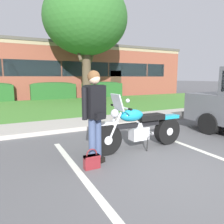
{
  "coord_description": "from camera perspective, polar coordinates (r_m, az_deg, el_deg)",
  "views": [
    {
      "loc": [
        -2.82,
        -2.59,
        1.58
      ],
      "look_at": [
        -0.76,
        1.4,
        0.85
      ],
      "focal_mm": 34.27,
      "sensor_mm": 36.0,
      "label": 1
    }
  ],
  "objects": [
    {
      "name": "concrete_walk",
      "position": [
        7.58,
        -4.9,
        -2.51
      ],
      "size": [
        60.0,
        1.5,
        0.08
      ],
      "primitive_type": "cube",
      "color": "#ADA89E",
      "rests_on": "ground"
    },
    {
      "name": "hedge_right",
      "position": [
        17.07,
        -2.83,
        6.15
      ],
      "size": [
        3.31,
        0.9,
        1.24
      ],
      "color": "#235623",
      "rests_on": "ground"
    },
    {
      "name": "handbag",
      "position": [
        3.84,
        -5.4,
        -12.77
      ],
      "size": [
        0.28,
        0.13,
        0.36
      ],
      "color": "maroon",
      "rests_on": "ground"
    },
    {
      "name": "shade_tree",
      "position": [
        14.57,
        -7.09,
        23.36
      ],
      "size": [
        5.23,
        5.23,
        7.4
      ],
      "color": "#4C3D2D",
      "rests_on": "ground"
    },
    {
      "name": "stall_stripe_1",
      "position": [
        4.93,
        24.94,
        -10.29
      ],
      "size": [
        0.18,
        4.4,
        0.01
      ],
      "primitive_type": "cube",
      "rotation": [
        0.0,
        0.0,
        -0.01
      ],
      "color": "silver",
      "rests_on": "ground"
    },
    {
      "name": "grass_lawn",
      "position": [
        11.85,
        -13.34,
        1.5
      ],
      "size": [
        60.0,
        7.59,
        0.06
      ],
      "primitive_type": "cube",
      "color": "#478433",
      "rests_on": "ground"
    },
    {
      "name": "ground_plane",
      "position": [
        4.15,
        19.05,
        -13.71
      ],
      "size": [
        140.0,
        140.0,
        0.0
      ],
      "primitive_type": "plane",
      "color": "#565659"
    },
    {
      "name": "brick_building",
      "position": [
        21.2,
        -16.88,
        10.27
      ],
      "size": [
        22.44,
        10.73,
        4.17
      ],
      "color": "brown",
      "rests_on": "ground"
    },
    {
      "name": "rider_person",
      "position": [
        3.88,
        -4.62,
        0.49
      ],
      "size": [
        0.54,
        0.38,
        1.7
      ],
      "color": "black",
      "rests_on": "ground"
    },
    {
      "name": "motorcycle",
      "position": [
        4.8,
        8.16,
        -4.0
      ],
      "size": [
        2.24,
        0.82,
        1.26
      ],
      "color": "black",
      "rests_on": "ground"
    },
    {
      "name": "curb_strip",
      "position": [
        6.81,
        -2.15,
        -3.65
      ],
      "size": [
        60.0,
        0.2,
        0.12
      ],
      "primitive_type": "cube",
      "color": "#ADA89E",
      "rests_on": "ground"
    },
    {
      "name": "stall_stripe_0",
      "position": [
        3.38,
        -6.28,
        -18.68
      ],
      "size": [
        0.18,
        4.4,
        0.01
      ],
      "primitive_type": "cube",
      "rotation": [
        0.0,
        0.0,
        -0.01
      ],
      "color": "silver",
      "rests_on": "ground"
    },
    {
      "name": "hedge_center_right",
      "position": [
        15.88,
        -15.44,
        5.59
      ],
      "size": [
        3.12,
        0.9,
        1.24
      ],
      "color": "#235623",
      "rests_on": "ground"
    }
  ]
}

